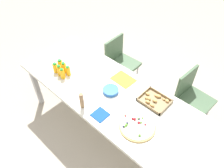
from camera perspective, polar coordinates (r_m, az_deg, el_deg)
The scene contains 16 objects.
ground_plane at distance 3.03m, azimuth 0.49°, elevation -12.54°, with size 12.00×12.00×0.00m, color #B2A899.
party_table at distance 2.47m, azimuth 0.59°, elevation -3.73°, with size 2.51×0.88×0.76m.
chair_far_left at distance 3.29m, azimuth 2.07°, elevation 6.29°, with size 0.41×0.41×0.83m.
chair_far_right at distance 2.94m, azimuth 19.98°, elevation -2.85°, with size 0.42×0.42×0.83m.
juice_bottle_0 at distance 2.74m, azimuth -14.56°, elevation 4.08°, with size 0.06×0.06×0.14m.
juice_bottle_1 at distance 2.68m, azimuth -13.56°, elevation 3.42°, with size 0.06×0.06×0.15m.
juice_bottle_2 at distance 2.64m, azimuth -12.83°, elevation 2.64°, with size 0.06×0.06×0.14m.
juice_bottle_3 at distance 2.77m, azimuth -13.33°, elevation 4.89°, with size 0.06×0.06×0.14m.
juice_bottle_4 at distance 2.71m, azimuth -12.44°, elevation 4.17°, with size 0.06×0.06×0.14m.
juice_bottle_5 at distance 2.67m, azimuth -11.39°, elevation 3.37°, with size 0.05×0.05×0.13m.
fruit_pizza at distance 2.16m, azimuth 6.60°, elevation -10.81°, with size 0.36×0.36×0.05m.
snack_tray at distance 2.40m, azimuth 11.01°, elevation -4.14°, with size 0.31×0.25×0.04m.
plate_stack at distance 2.44m, azimuth -0.33°, elevation -1.70°, with size 0.18×0.18×0.04m.
napkin_stack at distance 2.24m, azimuth -3.11°, elevation -8.01°, with size 0.15×0.15×0.01m, color #194CA5.
cardboard_tube at distance 2.26m, azimuth -7.92°, elevation -4.33°, with size 0.04×0.04×0.19m, color #9E7A56.
paper_folder at distance 2.60m, azimuth 2.99°, elevation 1.23°, with size 0.26×0.20×0.01m, color yellow.
Camera 1 is at (1.10, -1.21, 2.54)m, focal length 34.99 mm.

